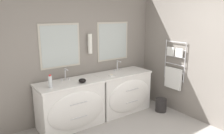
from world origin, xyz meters
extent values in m
cube|color=gray|center=(0.00, 2.26, 1.30)|extent=(4.94, 0.06, 2.60)
cube|color=#BCB7A8|center=(-0.47, 2.22, 1.47)|extent=(0.78, 0.01, 0.82)
cube|color=#B2BCBA|center=(-0.47, 2.21, 1.47)|extent=(0.71, 0.01, 0.75)
cube|color=#BCB7A8|center=(0.73, 2.22, 1.47)|extent=(0.78, 0.01, 0.82)
cube|color=#B2BCBA|center=(0.73, 2.21, 1.47)|extent=(0.71, 0.01, 0.75)
cylinder|color=white|center=(0.13, 2.17, 1.47)|extent=(0.09, 0.09, 0.39)
cube|color=silver|center=(0.13, 2.22, 1.47)|extent=(0.05, 0.02, 0.08)
cube|color=gray|center=(1.70, 1.00, 1.30)|extent=(0.06, 4.34, 2.60)
cylinder|color=silver|center=(1.64, 1.03, 1.09)|extent=(0.02, 0.02, 0.83)
cylinder|color=silver|center=(1.64, 1.53, 1.09)|extent=(0.02, 0.02, 0.83)
cylinder|color=silver|center=(1.64, 1.28, 1.48)|extent=(0.02, 0.50, 0.02)
cylinder|color=silver|center=(1.64, 1.28, 1.33)|extent=(0.02, 0.50, 0.02)
cylinder|color=silver|center=(1.64, 1.28, 1.17)|extent=(0.02, 0.50, 0.02)
cylinder|color=silver|center=(1.64, 1.28, 1.02)|extent=(0.02, 0.50, 0.02)
cylinder|color=silver|center=(1.64, 1.28, 0.86)|extent=(0.02, 0.50, 0.02)
cylinder|color=silver|center=(1.64, 1.28, 0.71)|extent=(0.02, 0.50, 0.02)
cube|color=white|center=(1.62, 1.28, 0.71)|extent=(0.04, 0.42, 0.45)
cube|color=white|center=(1.62, 1.17, 1.28)|extent=(0.04, 0.17, 0.18)
cube|color=white|center=(1.62, 1.39, 1.28)|extent=(0.04, 0.17, 0.18)
cube|color=white|center=(-0.47, 1.91, 0.41)|extent=(1.15, 0.57, 0.81)
ellipsoid|color=white|center=(-0.47, 1.62, 0.41)|extent=(1.06, 0.12, 0.68)
cube|color=white|center=(-0.47, 1.91, 0.83)|extent=(1.19, 0.59, 0.04)
ellipsoid|color=white|center=(-0.47, 1.88, 0.82)|extent=(0.40, 0.35, 0.07)
cylinder|color=silver|center=(-0.47, 1.55, 0.57)|extent=(0.32, 0.01, 0.01)
cylinder|color=silver|center=(-0.47, 1.55, 0.31)|extent=(0.32, 0.01, 0.01)
cube|color=white|center=(0.73, 1.91, 0.41)|extent=(1.15, 0.57, 0.81)
ellipsoid|color=white|center=(0.73, 1.62, 0.41)|extent=(1.06, 0.12, 0.68)
cube|color=white|center=(0.73, 1.91, 0.83)|extent=(1.19, 0.59, 0.04)
ellipsoid|color=white|center=(0.73, 1.88, 0.82)|extent=(0.40, 0.35, 0.07)
cylinder|color=silver|center=(0.73, 1.55, 0.57)|extent=(0.32, 0.01, 0.01)
cylinder|color=silver|center=(0.73, 1.55, 0.31)|extent=(0.32, 0.01, 0.01)
cylinder|color=silver|center=(-0.47, 2.06, 0.96)|extent=(0.02, 0.02, 0.23)
cylinder|color=silver|center=(-0.47, 2.00, 1.06)|extent=(0.02, 0.12, 0.02)
cylinder|color=silver|center=(-0.54, 2.06, 0.87)|extent=(0.03, 0.03, 0.04)
cylinder|color=silver|center=(-0.40, 2.06, 0.87)|extent=(0.03, 0.03, 0.04)
cylinder|color=silver|center=(0.73, 2.06, 0.96)|extent=(0.02, 0.02, 0.23)
cylinder|color=silver|center=(0.73, 2.00, 1.06)|extent=(0.02, 0.12, 0.02)
cylinder|color=silver|center=(0.66, 2.06, 0.87)|extent=(0.03, 0.03, 0.04)
cylinder|color=silver|center=(0.80, 2.06, 0.87)|extent=(0.03, 0.03, 0.04)
cylinder|color=silver|center=(-0.84, 1.81, 0.95)|extent=(0.06, 0.06, 0.20)
cylinder|color=red|center=(-0.84, 1.81, 1.06)|extent=(0.04, 0.04, 0.02)
ellipsoid|color=black|center=(-0.29, 1.74, 0.89)|extent=(0.13, 0.13, 0.08)
cube|color=white|center=(0.38, 1.78, 0.86)|extent=(0.10, 0.07, 0.02)
ellipsoid|color=#F2E5CC|center=(0.38, 1.78, 0.88)|extent=(0.06, 0.04, 0.02)
cylinder|color=#282626|center=(1.38, 1.36, 0.14)|extent=(0.24, 0.24, 0.28)
torus|color=#282626|center=(1.38, 1.36, 0.28)|extent=(0.24, 0.24, 0.01)
camera|label=1|loc=(-2.00, -1.57, 2.03)|focal=35.00mm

